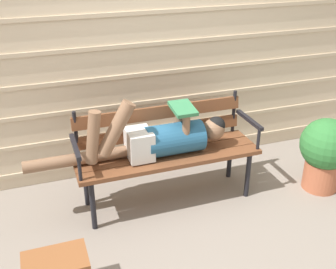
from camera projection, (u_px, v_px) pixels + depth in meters
ground_plane at (174, 209)px, 3.57m from camera, size 12.00×12.00×0.00m
house_siding at (143, 44)px, 3.72m from camera, size 5.23×0.08×2.50m
park_bench at (165, 146)px, 3.53m from camera, size 1.57×0.46×0.87m
reclining_person at (158, 138)px, 3.39m from camera, size 1.68×0.27×0.56m
footstool at (56, 267)px, 2.60m from camera, size 0.41×0.27×0.32m
potted_plant at (325, 151)px, 3.71m from camera, size 0.47×0.47×0.69m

